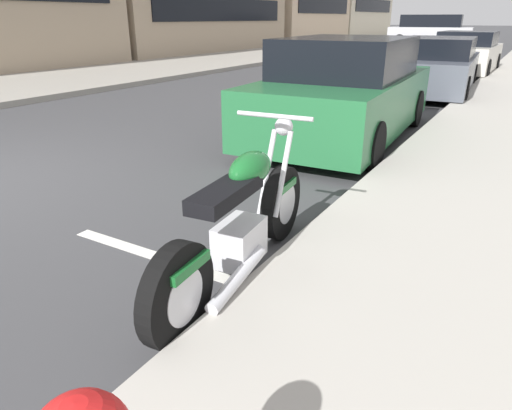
# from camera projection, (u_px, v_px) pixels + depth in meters

# --- Properties ---
(sidewalk_far_curb) EXTENTS (120.00, 5.00, 0.14)m
(sidewalk_far_curb) POSITION_uv_depth(u_px,v_px,m) (178.00, 65.00, 17.83)
(sidewalk_far_curb) COLOR gray
(sidewalk_far_curb) RESTS_ON ground
(parking_stall_stripe) EXTENTS (0.12, 2.20, 0.01)m
(parking_stall_stripe) POSITION_uv_depth(u_px,v_px,m) (177.00, 263.00, 3.60)
(parking_stall_stripe) COLOR silver
(parking_stall_stripe) RESTS_ON ground
(parked_motorcycle) EXTENTS (2.19, 0.62, 1.12)m
(parked_motorcycle) POSITION_uv_depth(u_px,v_px,m) (241.00, 225.00, 3.26)
(parked_motorcycle) COLOR black
(parked_motorcycle) RESTS_ON ground
(parked_car_behind_motorcycle) EXTENTS (4.43, 2.05, 1.52)m
(parked_car_behind_motorcycle) POSITION_uv_depth(u_px,v_px,m) (345.00, 92.00, 7.09)
(parked_car_behind_motorcycle) COLOR #236638
(parked_car_behind_motorcycle) RESTS_ON ground
(parked_car_at_intersection) EXTENTS (4.77, 2.07, 1.35)m
(parked_car_at_intersection) POSITION_uv_depth(u_px,v_px,m) (436.00, 67.00, 11.50)
(parked_car_at_intersection) COLOR #4C515B
(parked_car_at_intersection) RESTS_ON ground
(parked_car_near_corner) EXTENTS (4.21, 1.91, 1.37)m
(parked_car_near_corner) POSITION_uv_depth(u_px,v_px,m) (466.00, 54.00, 15.46)
(parked_car_near_corner) COLOR beige
(parked_car_near_corner) RESTS_ON ground
(crossing_truck) EXTENTS (2.38, 5.43, 1.98)m
(crossing_truck) POSITION_uv_depth(u_px,v_px,m) (430.00, 30.00, 30.79)
(crossing_truck) COLOR #B7B7BC
(crossing_truck) RESTS_ON ground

